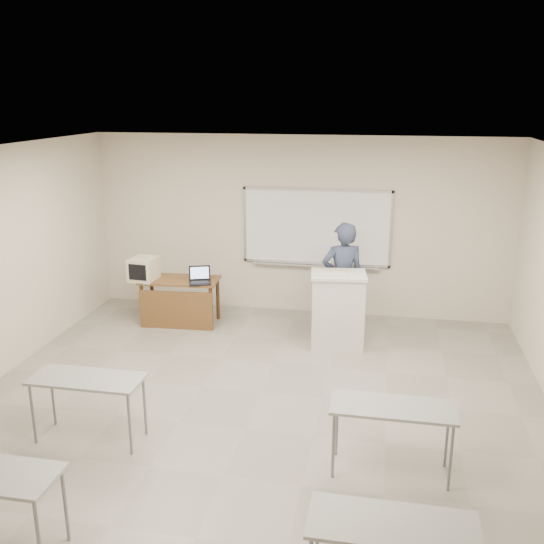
% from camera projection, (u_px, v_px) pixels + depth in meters
% --- Properties ---
extents(floor, '(7.00, 8.00, 0.01)m').
position_uv_depth(floor, '(245.00, 430.00, 6.81)').
color(floor, gray).
rests_on(floor, ground).
extents(whiteboard, '(2.48, 0.10, 1.31)m').
position_uv_depth(whiteboard, '(316.00, 228.00, 10.07)').
color(whiteboard, white).
rests_on(whiteboard, floor).
extents(student_desks, '(4.40, 2.20, 0.73)m').
position_uv_depth(student_desks, '(209.00, 442.00, 5.35)').
color(student_desks, gray).
rests_on(student_desks, floor).
extents(instructor_desk, '(1.25, 0.63, 0.75)m').
position_uv_depth(instructor_desk, '(178.00, 295.00, 9.76)').
color(instructor_desk, brown).
rests_on(instructor_desk, floor).
extents(podium, '(0.80, 0.58, 1.12)m').
position_uv_depth(podium, '(338.00, 310.00, 8.93)').
color(podium, beige).
rests_on(podium, floor).
extents(crt_monitor, '(0.40, 0.44, 0.37)m').
position_uv_depth(crt_monitor, '(144.00, 269.00, 9.73)').
color(crt_monitor, beige).
rests_on(crt_monitor, instructor_desk).
extents(laptop, '(0.34, 0.31, 0.25)m').
position_uv_depth(laptop, '(201.00, 279.00, 9.59)').
color(laptop, black).
rests_on(laptop, instructor_desk).
extents(mouse, '(0.10, 0.08, 0.03)m').
position_uv_depth(mouse, '(192.00, 278.00, 9.80)').
color(mouse, '#BABCC1').
rests_on(mouse, instructor_desk).
extents(keyboard, '(0.51, 0.18, 0.03)m').
position_uv_depth(keyboard, '(329.00, 270.00, 8.88)').
color(keyboard, beige).
rests_on(keyboard, podium).
extents(presenter, '(0.76, 0.62, 1.79)m').
position_uv_depth(presenter, '(343.00, 280.00, 9.27)').
color(presenter, black).
rests_on(presenter, floor).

